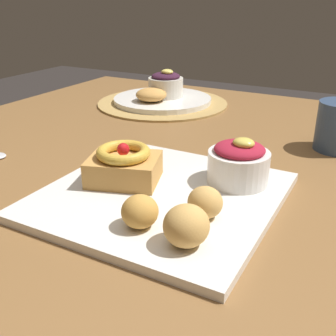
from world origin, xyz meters
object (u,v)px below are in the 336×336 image
(back_plate, at_px, (163,100))
(back_pastry, at_px, (151,95))
(back_ramekin, at_px, (166,84))
(front_plate, at_px, (161,196))
(fritter_front, at_px, (205,202))
(fritter_back, at_px, (186,226))
(cake_slice, at_px, (124,165))
(fritter_middle, at_px, (140,212))
(berry_ramekin, at_px, (239,163))

(back_plate, height_order, back_pastry, back_pastry)
(back_ramekin, distance_m, back_pastry, 0.06)
(back_plate, height_order, back_ramekin, back_ramekin)
(front_plate, xyz_separation_m, fritter_front, (0.08, -0.03, 0.03))
(fritter_back, bearing_deg, cake_slice, 145.53)
(fritter_front, bearing_deg, fritter_middle, -135.32)
(fritter_middle, distance_m, back_pastry, 0.57)
(cake_slice, distance_m, berry_ramekin, 0.16)
(fritter_middle, distance_m, back_ramekin, 0.62)
(fritter_middle, relative_size, back_pastry, 0.59)
(fritter_front, distance_m, fritter_back, 0.06)
(back_plate, bearing_deg, berry_ramekin, -48.40)
(back_pastry, bearing_deg, fritter_back, -55.82)
(fritter_front, height_order, back_pastry, fritter_front)
(front_plate, distance_m, back_pastry, 0.48)
(back_ramekin, bearing_deg, fritter_front, -56.70)
(cake_slice, relative_size, back_ramekin, 1.34)
(front_plate, xyz_separation_m, back_pastry, (-0.26, 0.41, 0.03))
(fritter_front, bearing_deg, front_plate, 157.45)
(front_plate, bearing_deg, fritter_back, -48.52)
(back_pastry, bearing_deg, fritter_front, -52.64)
(front_plate, height_order, fritter_middle, fritter_middle)
(fritter_front, xyz_separation_m, back_plate, (-0.33, 0.49, -0.02))
(fritter_middle, bearing_deg, fritter_back, -6.86)
(fritter_back, height_order, back_ramekin, back_ramekin)
(cake_slice, bearing_deg, front_plate, -5.02)
(berry_ramekin, xyz_separation_m, back_plate, (-0.33, 0.38, -0.03))
(fritter_middle, bearing_deg, front_plate, 104.18)
(cake_slice, height_order, berry_ramekin, berry_ramekin)
(fritter_middle, bearing_deg, back_ramekin, 116.04)
(cake_slice, relative_size, back_pastry, 1.57)
(back_pastry, bearing_deg, back_ramekin, 82.91)
(berry_ramekin, distance_m, fritter_front, 0.11)
(cake_slice, height_order, back_pastry, cake_slice)
(back_ramekin, bearing_deg, front_plate, -61.92)
(fritter_back, height_order, back_plate, fritter_back)
(front_plate, relative_size, fritter_front, 7.04)
(fritter_back, relative_size, back_pastry, 0.69)
(cake_slice, relative_size, fritter_middle, 2.68)
(fritter_middle, bearing_deg, back_pastry, 119.37)
(fritter_back, distance_m, back_ramekin, 0.66)
(cake_slice, xyz_separation_m, berry_ramekin, (0.14, 0.07, 0.01))
(back_pastry, bearing_deg, back_plate, 83.73)
(cake_slice, relative_size, fritter_back, 2.27)
(front_plate, distance_m, fritter_front, 0.09)
(fritter_middle, bearing_deg, fritter_front, 44.68)
(fritter_front, relative_size, fritter_back, 0.83)
(back_plate, distance_m, back_pastry, 0.05)
(front_plate, xyz_separation_m, back_plate, (-0.25, 0.46, 0.01))
(front_plate, relative_size, fritter_back, 5.84)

